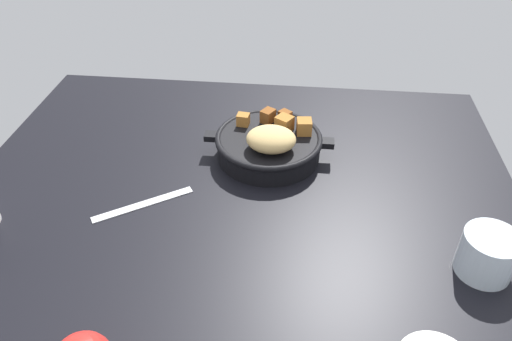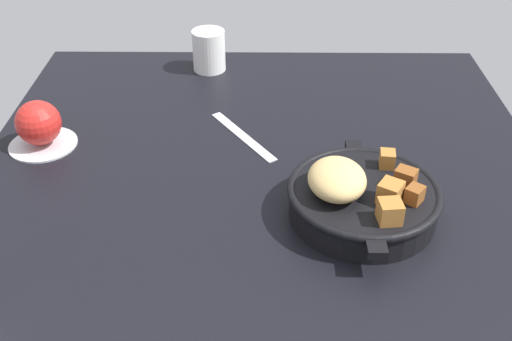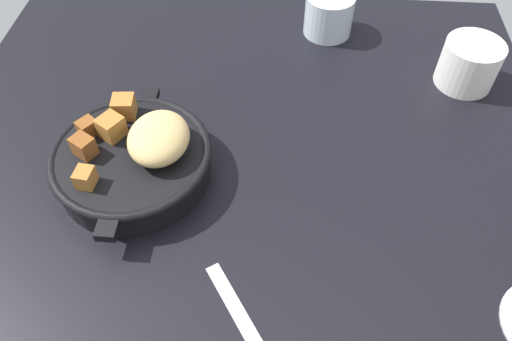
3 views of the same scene
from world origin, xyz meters
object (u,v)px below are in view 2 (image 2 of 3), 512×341
at_px(cast_iron_skillet, 360,197).
at_px(butter_knife, 242,136).
at_px(white_creamer_pitcher, 208,50).
at_px(red_apple, 38,123).

relative_size(cast_iron_skillet, butter_knife, 1.40).
xyz_separation_m(butter_knife, white_creamer_pitcher, (0.26, 0.07, 0.04)).
bearing_deg(butter_knife, white_creamer_pitcher, -17.75).
height_order(cast_iron_skillet, red_apple, cast_iron_skillet).
bearing_deg(white_creamer_pitcher, red_apple, 138.87).
bearing_deg(red_apple, cast_iron_skillet, -109.78).
relative_size(red_apple, butter_knife, 0.40).
height_order(red_apple, white_creamer_pitcher, white_creamer_pitcher).
distance_m(red_apple, white_creamer_pitcher, 0.38).
distance_m(cast_iron_skillet, red_apple, 0.52).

